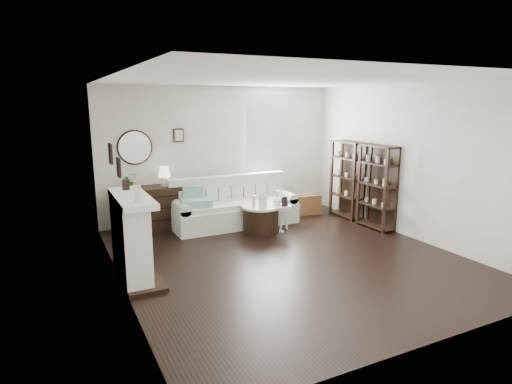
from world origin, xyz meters
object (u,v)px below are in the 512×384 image
pedestal_table (281,207)px  sofa (234,209)px  drum_table (261,218)px  dresser (147,209)px

pedestal_table → sofa: bearing=129.1°
sofa → drum_table: sofa is taller
sofa → dresser: size_ratio=1.99×
sofa → pedestal_table: sofa is taller
dresser → drum_table: size_ratio=1.69×
sofa → drum_table: 0.73m
dresser → pedestal_table: 2.53m
drum_table → pedestal_table: size_ratio=1.48×
dresser → drum_table: bearing=-29.8°
drum_table → dresser: bearing=150.2°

